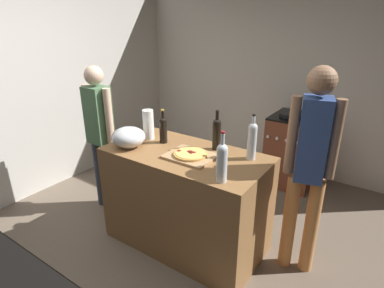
# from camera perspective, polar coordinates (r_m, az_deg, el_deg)

# --- Properties ---
(ground_plane) EXTENTS (4.38, 3.34, 0.02)m
(ground_plane) POSITION_cam_1_polar(r_m,az_deg,el_deg) (3.79, 3.37, -10.54)
(ground_plane) COLOR #6B5B4C
(kitchen_wall_rear) EXTENTS (4.38, 0.10, 2.60)m
(kitchen_wall_rear) POSITION_cam_1_polar(r_m,az_deg,el_deg) (4.54, 13.33, 12.18)
(kitchen_wall_rear) COLOR beige
(kitchen_wall_rear) RESTS_ON ground_plane
(kitchen_wall_left) EXTENTS (0.10, 3.34, 2.60)m
(kitchen_wall_left) POSITION_cam_1_polar(r_m,az_deg,el_deg) (4.57, -17.98, 11.76)
(kitchen_wall_left) COLOR beige
(kitchen_wall_left) RESTS_ON ground_plane
(counter) EXTENTS (1.43, 0.74, 0.93)m
(counter) POSITION_cam_1_polar(r_m,az_deg,el_deg) (2.95, -1.12, -9.93)
(counter) COLOR olive
(counter) RESTS_ON ground_plane
(cutting_board) EXTENTS (0.40, 0.32, 0.02)m
(cutting_board) POSITION_cam_1_polar(r_m,az_deg,el_deg) (2.65, -0.27, -2.20)
(cutting_board) COLOR tan
(cutting_board) RESTS_ON counter
(pizza) EXTENTS (0.28, 0.28, 0.03)m
(pizza) POSITION_cam_1_polar(r_m,az_deg,el_deg) (2.64, -0.28, -1.78)
(pizza) COLOR tan
(pizza) RESTS_ON cutting_board
(mixing_bowl) EXTENTS (0.30, 0.30, 0.18)m
(mixing_bowl) POSITION_cam_1_polar(r_m,az_deg,el_deg) (2.89, -11.33, 1.22)
(mixing_bowl) COLOR #B2B2B7
(mixing_bowl) RESTS_ON counter
(paper_towel_roll) EXTENTS (0.10, 0.10, 0.29)m
(paper_towel_roll) POSITION_cam_1_polar(r_m,az_deg,el_deg) (3.04, -7.85, 3.48)
(paper_towel_roll) COLOR white
(paper_towel_roll) RESTS_ON counter
(wine_bottle_clear) EXTENTS (0.07, 0.07, 0.32)m
(wine_bottle_clear) POSITION_cam_1_polar(r_m,az_deg,el_deg) (2.93, -5.20, 2.77)
(wine_bottle_clear) COLOR black
(wine_bottle_clear) RESTS_ON counter
(wine_bottle_amber) EXTENTS (0.08, 0.08, 0.38)m
(wine_bottle_amber) POSITION_cam_1_polar(r_m,az_deg,el_deg) (2.22, 5.39, -3.04)
(wine_bottle_amber) COLOR silver
(wine_bottle_amber) RESTS_ON counter
(wine_bottle_green) EXTENTS (0.07, 0.07, 0.38)m
(wine_bottle_green) POSITION_cam_1_polar(r_m,az_deg,el_deg) (2.60, 10.76, 0.83)
(wine_bottle_green) COLOR silver
(wine_bottle_green) RESTS_ON counter
(wine_bottle_dark) EXTENTS (0.07, 0.07, 0.36)m
(wine_bottle_dark) POSITION_cam_1_polar(r_m,az_deg,el_deg) (2.76, 4.45, 2.06)
(wine_bottle_dark) COLOR black
(wine_bottle_dark) RESTS_ON counter
(stove) EXTENTS (0.57, 0.63, 0.94)m
(stove) POSITION_cam_1_polar(r_m,az_deg,el_deg) (4.22, 17.67, -1.02)
(stove) COLOR brown
(stove) RESTS_ON ground_plane
(person_in_stripes) EXTENTS (0.40, 0.20, 1.58)m
(person_in_stripes) POSITION_cam_1_polar(r_m,az_deg,el_deg) (3.46, -16.18, 2.29)
(person_in_stripes) COLOR #383D4C
(person_in_stripes) RESTS_ON ground_plane
(person_in_red) EXTENTS (0.36, 0.25, 1.72)m
(person_in_red) POSITION_cam_1_polar(r_m,az_deg,el_deg) (2.57, 20.35, -3.11)
(person_in_red) COLOR #D88C4C
(person_in_red) RESTS_ON ground_plane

